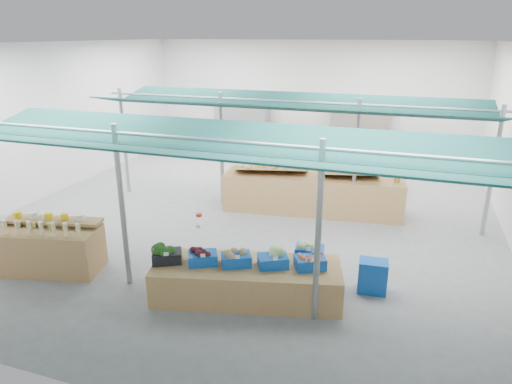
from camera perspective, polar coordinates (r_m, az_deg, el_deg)
floor at (r=11.81m, az=-0.62°, el=-2.71°), size 13.00×13.00×0.00m
hall at (r=12.45m, az=1.57°, el=11.05°), size 13.00×13.00×13.00m
pole_grid at (r=9.42m, az=0.12°, el=3.20°), size 10.00×4.60×3.00m
awnings at (r=9.20m, az=0.13°, el=9.00°), size 9.50×7.08×0.30m
back_shelving_left at (r=17.78m, az=-1.83°, el=8.15°), size 2.00×0.50×2.00m
back_shelving_right at (r=16.77m, az=12.84°, el=7.00°), size 2.00×0.50×2.00m
bottle_shelf at (r=9.82m, az=-24.32°, el=-6.32°), size 2.09×1.52×1.14m
veg_counter at (r=8.12m, az=-1.15°, el=-11.08°), size 3.41×1.82×0.63m
fruit_counter at (r=11.91m, az=7.06°, el=-0.17°), size 4.64×1.62×0.97m
far_counter at (r=15.07m, az=7.68°, el=3.94°), size 5.37×3.18×0.97m
crate_stack at (r=8.55m, az=14.36°, el=-10.17°), size 0.53×0.39×0.61m
vendor_left at (r=13.08m, az=3.00°, el=3.65°), size 0.71×0.51×1.82m
vendor_right at (r=12.73m, az=10.82°, el=2.89°), size 0.96×0.79×1.82m
crate_broccoli at (r=8.15m, az=-11.08°, el=-7.56°), size 0.60×0.54×0.35m
crate_beets at (r=8.02m, az=-6.68°, el=-7.99°), size 0.60×0.54×0.29m
crate_celeriac at (r=7.92m, az=-2.48°, el=-8.14°), size 0.60×0.54×0.31m
crate_cabbage at (r=7.86m, az=2.14°, el=-8.24°), size 0.60×0.54×0.35m
crate_carrots at (r=7.88m, az=6.78°, el=-8.68°), size 0.60×0.54×0.29m
sparrow at (r=8.06m, az=-12.34°, el=-7.27°), size 0.12×0.09×0.11m
pole_ribbon at (r=8.87m, az=-7.15°, el=-3.01°), size 0.12×0.12×0.28m
apple_heap_yellow at (r=11.74m, az=1.88°, el=3.02°), size 2.01×1.13×0.27m
apple_heap_red at (r=11.58m, az=11.68°, el=2.39°), size 1.62×1.04×0.27m
pineapple at (r=11.64m, az=17.28°, el=2.08°), size 0.14×0.14×0.39m
crate_extra at (r=8.23m, az=6.73°, el=-7.14°), size 0.54×0.43×0.32m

